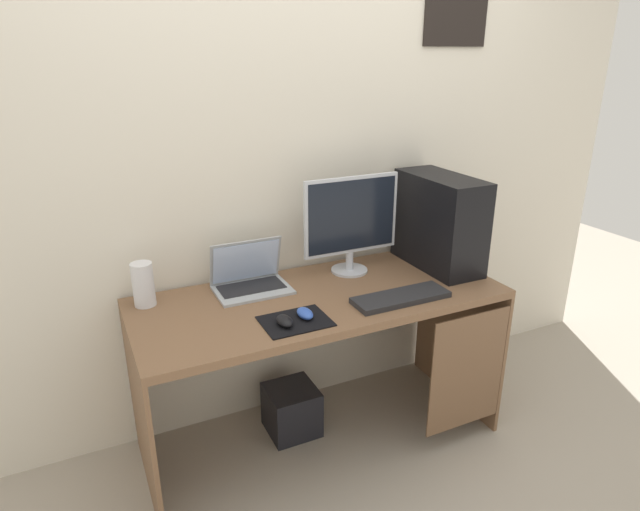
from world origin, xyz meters
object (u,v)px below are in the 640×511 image
(mouse_left, at_px, (305,313))
(laptop, at_px, (250,280))
(pc_tower, at_px, (439,222))
(keyboard, at_px, (401,297))
(monitor, at_px, (351,222))
(subwoofer, at_px, (292,410))
(mouse_right, at_px, (285,321))
(speaker, at_px, (143,284))

(mouse_left, bearing_deg, laptop, 105.59)
(pc_tower, bearing_deg, keyboard, -145.05)
(monitor, bearing_deg, laptop, 177.90)
(keyboard, bearing_deg, monitor, 96.91)
(keyboard, distance_m, subwoofer, 0.80)
(monitor, xyz_separation_m, mouse_right, (-0.48, -0.37, -0.23))
(pc_tower, xyz_separation_m, mouse_right, (-0.90, -0.27, -0.20))
(speaker, bearing_deg, monitor, -2.99)
(mouse_right, bearing_deg, laptop, 90.88)
(mouse_left, distance_m, mouse_right, 0.10)
(subwoofer, bearing_deg, keyboard, -37.67)
(laptop, relative_size, mouse_left, 3.33)
(monitor, bearing_deg, mouse_left, -138.35)
(laptop, height_order, subwoofer, laptop)
(monitor, bearing_deg, pc_tower, -13.43)
(pc_tower, xyz_separation_m, subwoofer, (-0.76, 0.03, -0.85))
(keyboard, bearing_deg, mouse_left, 177.34)
(laptop, xyz_separation_m, speaker, (-0.44, 0.03, 0.05))
(laptop, distance_m, mouse_right, 0.39)
(monitor, relative_size, keyboard, 1.12)
(speaker, bearing_deg, pc_tower, -6.30)
(laptop, xyz_separation_m, keyboard, (0.53, -0.38, -0.03))
(speaker, relative_size, mouse_left, 1.91)
(laptop, bearing_deg, pc_tower, -7.43)
(monitor, height_order, speaker, monitor)
(pc_tower, height_order, speaker, pc_tower)
(pc_tower, height_order, keyboard, pc_tower)
(keyboard, relative_size, mouse_right, 4.38)
(pc_tower, relative_size, speaker, 2.61)
(subwoofer, bearing_deg, monitor, 11.14)
(mouse_left, bearing_deg, keyboard, -2.66)
(keyboard, height_order, subwoofer, keyboard)
(pc_tower, xyz_separation_m, speaker, (-1.35, 0.15, -0.13))
(monitor, bearing_deg, keyboard, -83.09)
(monitor, distance_m, speaker, 0.94)
(speaker, bearing_deg, subwoofer, -11.11)
(monitor, relative_size, mouse_left, 4.88)
(laptop, relative_size, subwoofer, 1.38)
(laptop, bearing_deg, keyboard, -35.68)
(pc_tower, distance_m, subwoofer, 1.14)
(speaker, height_order, subwoofer, speaker)
(laptop, bearing_deg, speaker, 176.02)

